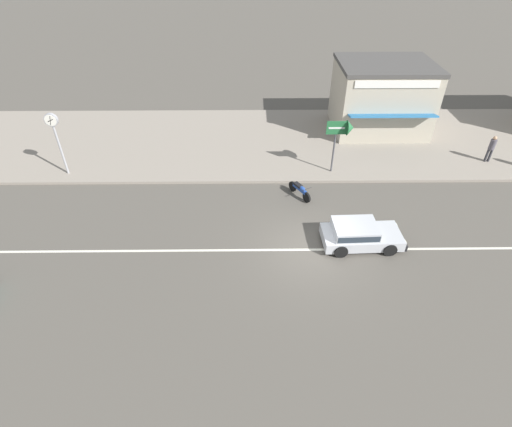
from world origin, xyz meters
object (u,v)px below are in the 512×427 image
(motorcycle_0, at_px, (300,190))
(pedestrian_near_clock, at_px, (492,147))
(arrow_signboard, at_px, (347,130))
(shopfront_mid_block, at_px, (381,97))
(hatchback_silver_2, at_px, (359,234))
(street_clock, at_px, (54,129))

(motorcycle_0, height_order, pedestrian_near_clock, pedestrian_near_clock)
(arrow_signboard, height_order, shopfront_mid_block, shopfront_mid_block)
(hatchback_silver_2, bearing_deg, street_clock, 158.18)
(motorcycle_0, bearing_deg, pedestrian_near_clock, 16.34)
(street_clock, bearing_deg, shopfront_mid_block, 16.95)
(pedestrian_near_clock, bearing_deg, shopfront_mid_block, 139.26)
(motorcycle_0, distance_m, pedestrian_near_clock, 11.99)
(motorcycle_0, height_order, street_clock, street_clock)
(motorcycle_0, xyz_separation_m, pedestrian_near_clock, (11.49, 3.37, 0.68))
(motorcycle_0, xyz_separation_m, shopfront_mid_block, (6.04, 8.06, 1.93))
(pedestrian_near_clock, bearing_deg, hatchback_silver_2, -142.12)
(motorcycle_0, distance_m, shopfront_mid_block, 10.26)
(pedestrian_near_clock, distance_m, shopfront_mid_block, 7.31)
(hatchback_silver_2, bearing_deg, shopfront_mid_block, 72.33)
(street_clock, xyz_separation_m, arrow_signboard, (15.56, 0.04, -0.13))
(hatchback_silver_2, xyz_separation_m, street_clock, (-15.22, 6.09, 2.27))
(motorcycle_0, xyz_separation_m, street_clock, (-12.96, 2.27, 2.44))
(hatchback_silver_2, xyz_separation_m, pedestrian_near_clock, (9.24, 7.19, 0.51))
(hatchback_silver_2, relative_size, motorcycle_0, 2.32)
(motorcycle_0, height_order, arrow_signboard, arrow_signboard)
(motorcycle_0, bearing_deg, arrow_signboard, 41.68)
(hatchback_silver_2, height_order, motorcycle_0, hatchback_silver_2)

